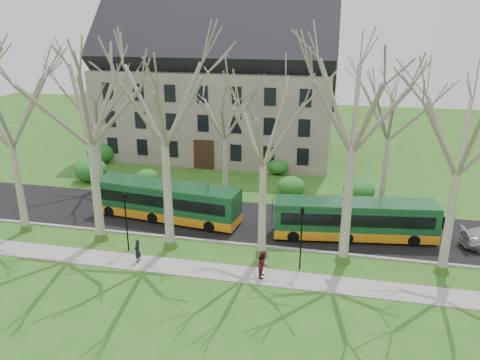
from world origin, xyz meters
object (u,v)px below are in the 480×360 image
Objects in this scene: bus_lead at (166,201)px; pedestrian_b at (263,264)px; bus_follow at (354,219)px; pedestrian_a at (137,251)px.

pedestrian_b is at bearing -31.08° from bus_lead.
bus_lead is 11.63m from pedestrian_b.
bus_lead reaches higher than pedestrian_b.
bus_follow reaches higher than pedestrian_a.
bus_follow is 7.41× the size of pedestrian_a.
pedestrian_b is (8.51, -0.14, 0.10)m from pedestrian_a.
bus_follow is at bearing -36.45° from pedestrian_b.
pedestrian_a is at bearing -77.89° from bus_lead.
bus_follow is 8.89m from pedestrian_b.
bus_follow is 6.57× the size of pedestrian_b.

